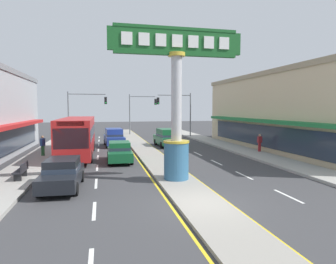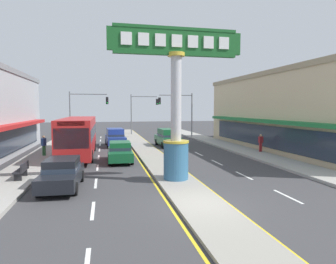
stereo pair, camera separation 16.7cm
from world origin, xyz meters
TOP-DOWN VIEW (x-y plane):
  - ground_plane at (0.00, 0.00)m, footprint 160.00×160.00m
  - median_strip at (0.00, 18.00)m, footprint 2.18×52.00m
  - sidewalk_left at (-8.99, 16.00)m, footprint 2.61×60.00m
  - sidewalk_right at (8.99, 16.00)m, footprint 2.61×60.00m
  - lane_markings at (0.00, 16.65)m, footprint 8.92×52.00m
  - district_sign at (0.00, 4.29)m, footprint 7.39×1.45m
  - storefront_right at (15.58, 14.26)m, footprint 10.58×25.34m
  - traffic_light_left_side at (-6.32, 27.52)m, footprint 4.86×0.46m
  - traffic_light_right_side at (6.32, 27.96)m, footprint 4.86×0.46m
  - traffic_light_median_far at (1.66, 33.49)m, footprint 4.20×0.46m
  - sedan_near_right_lane at (-2.74, 11.13)m, footprint 1.89×4.32m
  - suv_far_right_lane at (-2.74, 20.87)m, footprint 2.17×4.70m
  - suv_near_left_lane at (2.74, 19.25)m, footprint 2.13×4.68m
  - sedan_mid_left_lane at (-6.04, 4.10)m, footprint 1.96×4.36m
  - bus_far_left_oncoming at (-6.04, 14.62)m, footprint 2.60×11.21m
  - street_bench at (-8.42, 6.07)m, footprint 0.48×1.60m
  - pedestrian_near_kerb at (9.91, 12.57)m, footprint 0.43×0.29m
  - pedestrian_far_side at (-8.82, 14.40)m, footprint 0.37×0.46m

SIDE VIEW (x-z plane):
  - ground_plane at x=0.00m, z-range 0.00..0.00m
  - lane_markings at x=0.00m, z-range 0.00..0.01m
  - median_strip at x=0.00m, z-range 0.00..0.14m
  - sidewalk_left at x=-8.99m, z-range 0.00..0.18m
  - sidewalk_right at x=8.99m, z-range 0.00..0.18m
  - street_bench at x=-8.42m, z-range 0.21..1.09m
  - sedan_near_right_lane at x=-2.74m, z-range 0.02..1.55m
  - sedan_mid_left_lane at x=-6.04m, z-range 0.02..1.55m
  - suv_far_right_lane at x=-2.74m, z-range 0.03..1.93m
  - suv_near_left_lane at x=2.74m, z-range 0.03..1.93m
  - pedestrian_near_kerb at x=9.91m, z-range 0.28..1.87m
  - pedestrian_far_side at x=-8.82m, z-range 0.29..1.95m
  - bus_far_left_oncoming at x=-6.04m, z-range 0.24..3.50m
  - storefront_right at x=15.58m, z-range 0.00..7.59m
  - district_sign at x=0.00m, z-range -0.06..8.25m
  - traffic_light_median_far at x=1.66m, z-range 1.09..7.29m
  - traffic_light_left_side at x=-6.32m, z-range 1.15..7.35m
  - traffic_light_right_side at x=6.32m, z-range 1.15..7.35m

